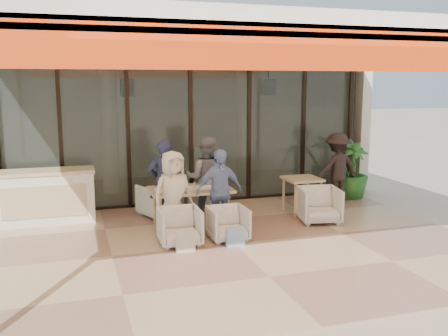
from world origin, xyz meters
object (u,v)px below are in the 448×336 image
(host_counter, at_px, (45,197))
(standing_woman, at_px, (337,168))
(chair_far_right, at_px, (200,197))
(diner_grey, at_px, (206,178))
(diner_cream, at_px, (173,194))
(diner_navy, at_px, (163,182))
(potted_palm, at_px, (351,169))
(chair_near_left, at_px, (180,225))
(chair_far_left, at_px, (159,198))
(side_table, at_px, (302,183))
(dining_table, at_px, (190,191))
(side_chair, at_px, (319,203))
(chair_near_right, at_px, (228,222))
(diner_periwinkle, at_px, (219,191))

(host_counter, xyz_separation_m, standing_woman, (6.13, -0.23, 0.26))
(chair_far_right, distance_m, diner_grey, 0.71)
(diner_cream, bearing_deg, diner_navy, 75.55)
(chair_far_right, xyz_separation_m, diner_navy, (-0.84, -0.50, 0.48))
(diner_navy, xyz_separation_m, diner_cream, (0.00, -0.90, -0.04))
(diner_navy, bearing_deg, potted_palm, -177.38)
(chair_near_left, distance_m, diner_grey, 1.70)
(diner_navy, bearing_deg, chair_far_right, -155.42)
(standing_woman, height_order, potted_palm, standing_woman)
(chair_far_left, distance_m, side_table, 2.93)
(diner_navy, xyz_separation_m, standing_woman, (3.96, 0.39, -0.01))
(diner_navy, relative_size, diner_cream, 1.06)
(host_counter, distance_m, dining_table, 2.80)
(side_table, relative_size, potted_palm, 0.54)
(chair_far_left, relative_size, potted_palm, 0.53)
(host_counter, bearing_deg, standing_woman, -2.13)
(chair_far_left, relative_size, chair_near_left, 1.05)
(chair_far_left, bearing_deg, side_table, 145.56)
(dining_table, xyz_separation_m, chair_far_right, (0.43, 0.94, -0.36))
(dining_table, bearing_deg, diner_grey, 46.21)
(diner_navy, distance_m, standing_woman, 3.98)
(side_chair, height_order, standing_woman, standing_woman)
(standing_woman, bearing_deg, host_counter, -8.02)
(host_counter, relative_size, chair_near_right, 2.85)
(chair_near_right, relative_size, diner_cream, 0.43)
(potted_palm, bearing_deg, dining_table, -164.42)
(chair_near_left, relative_size, standing_woman, 0.44)
(host_counter, height_order, diner_cream, diner_cream)
(chair_far_right, relative_size, diner_cream, 0.43)
(diner_navy, height_order, standing_woman, diner_navy)
(dining_table, bearing_deg, diner_periwinkle, -46.97)
(chair_near_left, relative_size, potted_palm, 0.51)
(side_table, distance_m, side_chair, 0.79)
(side_chair, distance_m, standing_woman, 1.75)
(chair_near_right, xyz_separation_m, diner_periwinkle, (0.00, 0.50, 0.43))
(chair_near_right, distance_m, diner_periwinkle, 0.66)
(chair_far_left, xyz_separation_m, diner_grey, (0.84, -0.50, 0.46))
(chair_near_right, relative_size, diner_grey, 0.39)
(side_chair, bearing_deg, chair_far_left, 165.60)
(chair_near_left, xyz_separation_m, standing_woman, (3.96, 1.79, 0.44))
(chair_far_right, xyz_separation_m, diner_grey, (0.00, -0.50, 0.50))
(diner_cream, distance_m, side_chair, 2.87)
(chair_far_right, distance_m, potted_palm, 3.70)
(chair_far_left, bearing_deg, chair_near_left, 68.23)
(diner_grey, relative_size, diner_periwinkle, 1.09)
(chair_far_right, bearing_deg, standing_woman, 179.07)
(standing_woman, bearing_deg, chair_near_left, 18.44)
(dining_table, distance_m, chair_near_right, 1.11)
(chair_far_left, height_order, diner_grey, diner_grey)
(diner_navy, xyz_separation_m, side_table, (2.85, -0.14, -0.17))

